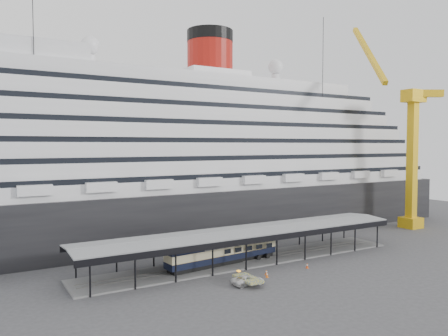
# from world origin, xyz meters

# --- Properties ---
(ground) EXTENTS (200.00, 200.00, 0.00)m
(ground) POSITION_xyz_m (0.00, 0.00, 0.00)
(ground) COLOR #3B3B3E
(ground) RESTS_ON ground
(cruise_ship) EXTENTS (130.00, 30.00, 43.90)m
(cruise_ship) POSITION_xyz_m (0.05, 32.00, 18.35)
(cruise_ship) COLOR black
(cruise_ship) RESTS_ON ground
(platform_canopy) EXTENTS (56.00, 9.18, 5.30)m
(platform_canopy) POSITION_xyz_m (0.00, 5.00, 2.36)
(platform_canopy) COLOR slate
(platform_canopy) RESTS_ON ground
(crane_yellow) EXTENTS (23.83, 18.78, 47.60)m
(crane_yellow) POSITION_xyz_m (47.06, 10.54, 19.96)
(crane_yellow) COLOR gold
(crane_yellow) RESTS_ON ground
(port_truck) EXTENTS (4.63, 2.18, 1.28)m
(port_truck) POSITION_xyz_m (-6.46, -4.95, 0.64)
(port_truck) COLOR silver
(port_truck) RESTS_ON ground
(pullman_carriage) EXTENTS (20.01, 4.65, 19.49)m
(pullman_carriage) POSITION_xyz_m (-4.47, 5.00, 2.39)
(pullman_carriage) COLOR black
(pullman_carriage) RESTS_ON ground
(traffic_cone_left) EXTENTS (0.45, 0.45, 0.75)m
(traffic_cone_left) POSITION_xyz_m (-2.36, -3.64, 0.37)
(traffic_cone_left) COLOR orange
(traffic_cone_left) RESTS_ON ground
(traffic_cone_mid) EXTENTS (0.44, 0.44, 0.80)m
(traffic_cone_mid) POSITION_xyz_m (-1.73, -2.64, 0.40)
(traffic_cone_mid) COLOR #F25D0D
(traffic_cone_mid) RESTS_ON ground
(traffic_cone_right) EXTENTS (0.49, 0.49, 0.82)m
(traffic_cone_right) POSITION_xyz_m (5.71, -3.00, 0.41)
(traffic_cone_right) COLOR #DB440C
(traffic_cone_right) RESTS_ON ground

